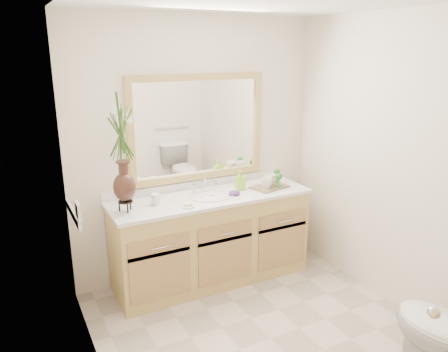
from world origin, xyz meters
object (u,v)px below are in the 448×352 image
soap_bottle (240,181)px  tray (269,187)px  toilet (448,338)px  tumbler (155,199)px  flower_vase (121,140)px

soap_bottle → tray: bearing=-8.0°
toilet → soap_bottle: bearing=-79.0°
toilet → tray: tray is taller
tumbler → flower_vase: bearing=-171.4°
soap_bottle → tumbler: bearing=-169.3°
toilet → tray: (-0.10, 1.89, 0.47)m
tumbler → tray: bearing=-2.6°
tumbler → tray: (1.12, -0.05, -0.04)m
flower_vase → tray: size_ratio=2.62×
tumbler → soap_bottle: soap_bottle is taller
flower_vase → soap_bottle: flower_vase is taller
toilet → tumbler: size_ratio=7.83×
flower_vase → soap_bottle: size_ratio=5.19×
tumbler → soap_bottle: 0.84m
tumbler → tray: size_ratio=0.29×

